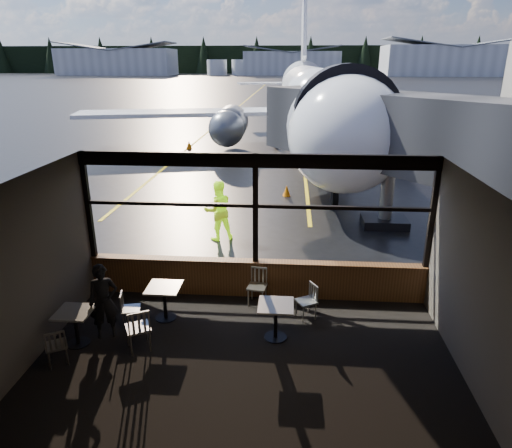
# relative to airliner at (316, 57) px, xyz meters

# --- Properties ---
(ground_plane) EXTENTS (520.00, 520.00, 0.00)m
(ground_plane) POSITION_rel_airliner_xyz_m (-2.15, 100.04, -5.66)
(ground_plane) COLOR black
(ground_plane) RESTS_ON ground
(carpet_floor) EXTENTS (8.00, 6.00, 0.01)m
(carpet_floor) POSITION_rel_airliner_xyz_m (-2.15, -22.96, -5.65)
(carpet_floor) COLOR black
(carpet_floor) RESTS_ON ground
(ceiling) EXTENTS (8.00, 6.00, 0.04)m
(ceiling) POSITION_rel_airliner_xyz_m (-2.15, -22.96, -2.16)
(ceiling) COLOR #38332D
(ceiling) RESTS_ON ground
(wall_left) EXTENTS (0.04, 6.00, 3.50)m
(wall_left) POSITION_rel_airliner_xyz_m (-6.15, -22.96, -3.91)
(wall_left) COLOR #524B42
(wall_left) RESTS_ON ground
(wall_right) EXTENTS (0.04, 6.00, 3.50)m
(wall_right) POSITION_rel_airliner_xyz_m (1.85, -22.96, -3.91)
(wall_right) COLOR #524B42
(wall_right) RESTS_ON ground
(wall_back) EXTENTS (8.00, 0.04, 3.50)m
(wall_back) POSITION_rel_airliner_xyz_m (-2.15, -25.96, -3.91)
(wall_back) COLOR #524B42
(wall_back) RESTS_ON ground
(window_sill) EXTENTS (8.00, 0.28, 0.90)m
(window_sill) POSITION_rel_airliner_xyz_m (-2.15, -19.96, -5.21)
(window_sill) COLOR brown
(window_sill) RESTS_ON ground
(window_header) EXTENTS (8.00, 0.18, 0.30)m
(window_header) POSITION_rel_airliner_xyz_m (-2.15, -19.96, -2.31)
(window_header) COLOR black
(window_header) RESTS_ON ground
(mullion_left) EXTENTS (0.12, 0.12, 2.60)m
(mullion_left) POSITION_rel_airliner_xyz_m (-6.10, -19.96, -3.46)
(mullion_left) COLOR black
(mullion_left) RESTS_ON ground
(mullion_centre) EXTENTS (0.12, 0.12, 2.60)m
(mullion_centre) POSITION_rel_airliner_xyz_m (-2.15, -19.96, -3.46)
(mullion_centre) COLOR black
(mullion_centre) RESTS_ON ground
(mullion_right) EXTENTS (0.12, 0.12, 2.60)m
(mullion_right) POSITION_rel_airliner_xyz_m (1.80, -19.96, -3.46)
(mullion_right) COLOR black
(mullion_right) RESTS_ON ground
(window_transom) EXTENTS (8.00, 0.10, 0.08)m
(window_transom) POSITION_rel_airliner_xyz_m (-2.15, -19.96, -3.36)
(window_transom) COLOR black
(window_transom) RESTS_ON ground
(airliner) EXTENTS (32.04, 38.02, 11.33)m
(airliner) POSITION_rel_airliner_xyz_m (0.00, 0.00, 0.00)
(airliner) COLOR white
(airliner) RESTS_ON ground_plane
(jet_bridge) EXTENTS (9.16, 11.19, 4.88)m
(jet_bridge) POSITION_rel_airliner_xyz_m (1.45, -14.46, -3.22)
(jet_bridge) COLOR #2B2B2E
(jet_bridge) RESTS_ON ground_plane
(cafe_table_near) EXTENTS (0.71, 0.71, 0.78)m
(cafe_table_near) POSITION_rel_airliner_xyz_m (-1.60, -21.73, -5.27)
(cafe_table_near) COLOR #ADA79F
(cafe_table_near) RESTS_ON carpet_floor
(cafe_table_mid) EXTENTS (0.71, 0.71, 0.79)m
(cafe_table_mid) POSITION_rel_airliner_xyz_m (-4.06, -21.16, -5.27)
(cafe_table_mid) COLOR #A09A93
(cafe_table_mid) RESTS_ON carpet_floor
(cafe_table_left) EXTENTS (0.69, 0.69, 0.76)m
(cafe_table_left) POSITION_rel_airliner_xyz_m (-5.57, -22.26, -5.29)
(cafe_table_left) COLOR #AAA69D
(cafe_table_left) RESTS_ON carpet_floor
(chair_near_e) EXTENTS (0.61, 0.61, 0.82)m
(chair_near_e) POSITION_rel_airliner_xyz_m (-0.95, -20.90, -5.26)
(chair_near_e) COLOR beige
(chair_near_e) RESTS_ON carpet_floor
(chair_near_n) EXTENTS (0.55, 0.55, 0.88)m
(chair_near_n) POSITION_rel_airliner_xyz_m (-2.08, -20.36, -5.23)
(chair_near_n) COLOR beige
(chair_near_n) RESTS_ON carpet_floor
(chair_mid_s) EXTENTS (0.70, 0.70, 0.95)m
(chair_mid_s) POSITION_rel_airliner_xyz_m (-4.27, -22.33, -5.19)
(chair_mid_s) COLOR #AEA99D
(chair_mid_s) RESTS_ON carpet_floor
(chair_mid_w) EXTENTS (0.53, 0.53, 0.80)m
(chair_mid_w) POSITION_rel_airliner_xyz_m (-4.71, -21.51, -5.26)
(chair_mid_w) COLOR #ADA89C
(chair_mid_w) RESTS_ON carpet_floor
(chair_left_s) EXTENTS (0.59, 0.59, 0.79)m
(chair_left_s) POSITION_rel_airliner_xyz_m (-5.65, -22.91, -5.27)
(chair_left_s) COLOR #AAA59A
(chair_left_s) RESTS_ON carpet_floor
(passenger) EXTENTS (0.69, 0.59, 1.61)m
(passenger) POSITION_rel_airliner_xyz_m (-5.09, -21.92, -4.86)
(passenger) COLOR black
(passenger) RESTS_ON carpet_floor
(ground_crew) EXTENTS (1.15, 1.05, 1.91)m
(ground_crew) POSITION_rel_airliner_xyz_m (-3.63, -16.28, -4.71)
(ground_crew) COLOR #BFF219
(ground_crew) RESTS_ON ground_plane
(cone_nose) EXTENTS (0.34, 0.34, 0.47)m
(cone_nose) POSITION_rel_airliner_xyz_m (-1.53, -11.16, -5.43)
(cone_nose) COLOR #FF6408
(cone_nose) RESTS_ON ground_plane
(cone_wing) EXTENTS (0.39, 0.39, 0.54)m
(cone_wing) POSITION_rel_airliner_xyz_m (-8.02, -0.65, -5.39)
(cone_wing) COLOR #EA5407
(cone_wing) RESTS_ON ground_plane
(hangar_left) EXTENTS (45.00, 18.00, 11.00)m
(hangar_left) POSITION_rel_airliner_xyz_m (-72.15, 160.04, -0.16)
(hangar_left) COLOR silver
(hangar_left) RESTS_ON ground_plane
(hangar_mid) EXTENTS (38.00, 15.00, 10.00)m
(hangar_mid) POSITION_rel_airliner_xyz_m (-2.15, 165.04, -0.66)
(hangar_mid) COLOR silver
(hangar_mid) RESTS_ON ground_plane
(hangar_right) EXTENTS (50.00, 20.00, 12.00)m
(hangar_right) POSITION_rel_airliner_xyz_m (57.85, 158.04, 0.34)
(hangar_right) COLOR silver
(hangar_right) RESTS_ON ground_plane
(fuel_tank_a) EXTENTS (8.00, 8.00, 6.00)m
(fuel_tank_a) POSITION_rel_airliner_xyz_m (-32.15, 162.04, -2.66)
(fuel_tank_a) COLOR silver
(fuel_tank_a) RESTS_ON ground_plane
(fuel_tank_b) EXTENTS (8.00, 8.00, 6.00)m
(fuel_tank_b) POSITION_rel_airliner_xyz_m (-22.15, 162.04, -2.66)
(fuel_tank_b) COLOR silver
(fuel_tank_b) RESTS_ON ground_plane
(fuel_tank_c) EXTENTS (8.00, 8.00, 6.00)m
(fuel_tank_c) POSITION_rel_airliner_xyz_m (-12.15, 162.04, -2.66)
(fuel_tank_c) COLOR silver
(fuel_tank_c) RESTS_ON ground_plane
(treeline) EXTENTS (360.00, 3.00, 12.00)m
(treeline) POSITION_rel_airliner_xyz_m (-2.15, 190.04, 0.34)
(treeline) COLOR black
(treeline) RESTS_ON ground_plane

